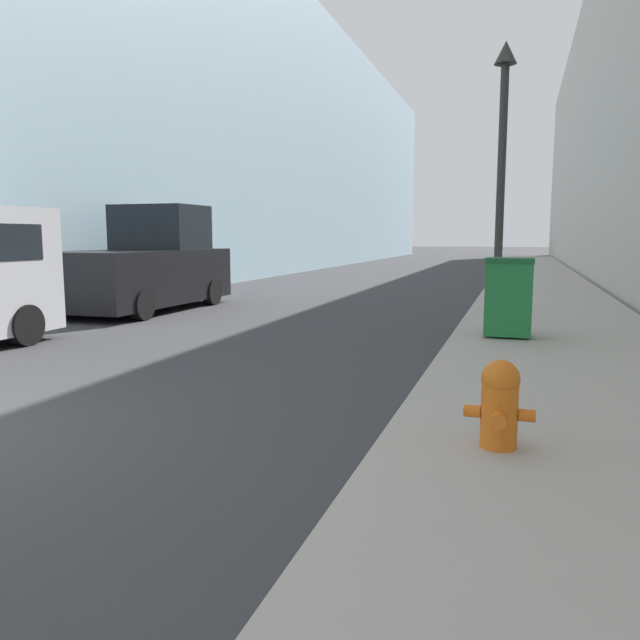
% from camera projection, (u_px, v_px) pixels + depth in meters
% --- Properties ---
extents(sidewalk_right, '(3.28, 60.00, 0.14)m').
position_uv_depth(sidewalk_right, '(540.00, 287.00, 20.02)').
color(sidewalk_right, '#ADA89E').
rests_on(sidewalk_right, ground).
extents(building_left_glass, '(12.00, 60.00, 12.93)m').
position_uv_depth(building_left_glass, '(200.00, 141.00, 31.69)').
color(building_left_glass, '#99B7C6').
rests_on(building_left_glass, ground).
extents(fire_hydrant, '(0.51, 0.39, 0.65)m').
position_uv_depth(fire_hydrant, '(500.00, 402.00, 4.54)').
color(fire_hydrant, orange).
rests_on(fire_hydrant, sidewalk_right).
extents(trash_bin, '(0.71, 0.67, 1.21)m').
position_uv_depth(trash_bin, '(509.00, 296.00, 9.55)').
color(trash_bin, '#1E7538').
rests_on(trash_bin, sidewalk_right).
extents(lamppost, '(0.43, 0.43, 5.29)m').
position_uv_depth(lamppost, '(502.00, 156.00, 12.35)').
color(lamppost, '#2D332D').
rests_on(lamppost, sidewalk_right).
extents(pickup_truck, '(2.16, 4.83, 2.40)m').
position_uv_depth(pickup_truck, '(146.00, 267.00, 14.24)').
color(pickup_truck, black).
rests_on(pickup_truck, ground).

